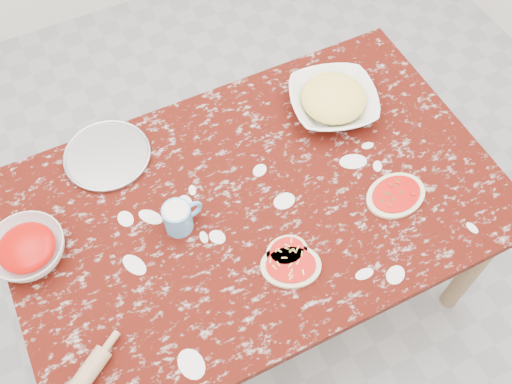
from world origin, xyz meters
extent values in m
plane|color=gray|center=(0.00, 0.00, 0.00)|extent=(4.00, 4.00, 0.00)
cube|color=#380B05|center=(0.00, 0.00, 0.73)|extent=(1.60, 1.00, 0.04)
cube|color=#977755|center=(0.00, 0.00, 0.67)|extent=(1.50, 0.90, 0.08)
cylinder|color=#977755|center=(0.72, -0.42, 0.35)|extent=(0.07, 0.07, 0.71)
cylinder|color=#977755|center=(-0.72, 0.42, 0.35)|extent=(0.07, 0.07, 0.71)
cylinder|color=#977755|center=(0.72, 0.42, 0.35)|extent=(0.07, 0.07, 0.71)
cylinder|color=#B2B2B7|center=(-0.38, 0.38, 0.76)|extent=(0.38, 0.38, 0.01)
imported|color=white|center=(-0.71, 0.13, 0.79)|extent=(0.26, 0.26, 0.07)
imported|color=white|center=(0.42, 0.22, 0.79)|extent=(0.38, 0.38, 0.08)
cylinder|color=#5A9DD8|center=(-0.26, 0.02, 0.80)|extent=(0.09, 0.09, 0.10)
torus|color=#5A9DD8|center=(-0.21, 0.03, 0.80)|extent=(0.07, 0.03, 0.07)
cylinder|color=silver|center=(-0.26, 0.02, 0.84)|extent=(0.07, 0.07, 0.01)
ellipsoid|color=beige|center=(-0.01, -0.26, 0.76)|extent=(0.23, 0.21, 0.01)
ellipsoid|color=red|center=(-0.01, -0.26, 0.76)|extent=(0.19, 0.17, 0.00)
ellipsoid|color=beige|center=(0.00, -0.21, 0.76)|extent=(0.13, 0.11, 0.01)
ellipsoid|color=red|center=(0.00, -0.21, 0.76)|extent=(0.11, 0.09, 0.00)
ellipsoid|color=beige|center=(0.42, -0.19, 0.76)|extent=(0.22, 0.18, 0.01)
ellipsoid|color=red|center=(0.42, -0.19, 0.76)|extent=(0.18, 0.14, 0.00)
camera|label=1|loc=(-0.43, -0.87, 2.37)|focal=40.49mm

